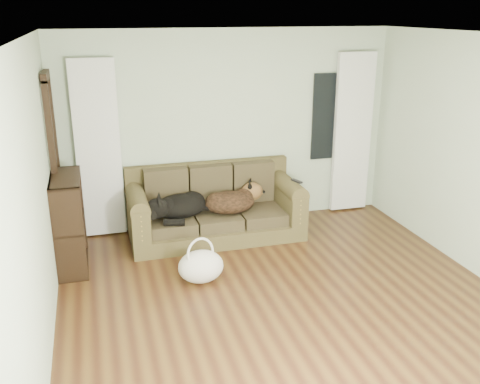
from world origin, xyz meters
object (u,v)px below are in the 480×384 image
object	(u,v)px
dog_black_lab	(178,207)
dog_shepherd	(232,201)
sofa	(215,204)
bookshelf	(70,226)
tote_bag	(201,268)

from	to	relation	value
dog_black_lab	dog_shepherd	bearing A→B (deg)	-9.55
dog_black_lab	dog_shepherd	distance (m)	0.70
sofa	dog_shepherd	bearing A→B (deg)	-15.61
dog_shepherd	dog_black_lab	bearing A→B (deg)	1.71
sofa	bookshelf	bearing A→B (deg)	-168.16
dog_black_lab	bookshelf	xyz separation A→B (m)	(-1.29, -0.30, 0.02)
dog_shepherd	bookshelf	bearing A→B (deg)	9.43
dog_black_lab	sofa	bearing A→B (deg)	-2.32
dog_shepherd	tote_bag	distance (m)	1.31
bookshelf	tote_bag	bearing A→B (deg)	-26.74
dog_shepherd	tote_bag	xyz separation A→B (m)	(-0.64, -1.10, -0.33)
dog_black_lab	dog_shepherd	world-z (taller)	dog_shepherd
dog_black_lab	bookshelf	size ratio (longest dim) A/B	0.64
bookshelf	dog_shepherd	bearing A→B (deg)	12.44
tote_bag	bookshelf	bearing A→B (deg)	149.83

